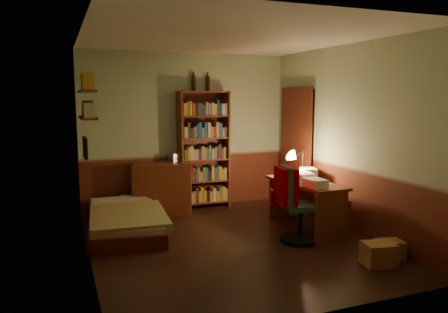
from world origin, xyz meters
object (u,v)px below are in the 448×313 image
object	(u,v)px
office_chair	(300,209)
mini_stereo	(177,157)
desk_lamp	(303,156)
bookshelf	(204,150)
dresser	(163,188)
bed	(126,213)
cardboard_box_a	(379,254)
desk	(305,205)
cardboard_box_b	(390,249)

from	to	relation	value
office_chair	mini_stereo	bearing A→B (deg)	127.83
desk_lamp	office_chair	distance (m)	1.18
bookshelf	office_chair	xyz separation A→B (m)	(0.62, -2.11, -0.55)
mini_stereo	bookshelf	distance (m)	0.47
dresser	bookshelf	distance (m)	0.93
bed	cardboard_box_a	size ratio (longest dim) A/B	5.15
desk_lamp	cardboard_box_a	world-z (taller)	desk_lamp
dresser	mini_stereo	bearing A→B (deg)	43.08
desk	office_chair	bearing A→B (deg)	-133.24
bed	bookshelf	world-z (taller)	bookshelf
cardboard_box_b	desk_lamp	bearing A→B (deg)	94.33
dresser	cardboard_box_a	distance (m)	3.54
dresser	mini_stereo	size ratio (longest dim) A/B	3.75
bed	dresser	xyz separation A→B (m)	(0.71, 0.79, 0.15)
office_chair	cardboard_box_b	distance (m)	1.18
mini_stereo	cardboard_box_b	xyz separation A→B (m)	(1.76, -3.05, -0.78)
mini_stereo	office_chair	world-z (taller)	mini_stereo
dresser	cardboard_box_a	xyz separation A→B (m)	(1.75, -3.06, -0.28)
desk	mini_stereo	bearing A→B (deg)	124.54
bed	desk_lamp	size ratio (longest dim) A/B	2.96
dresser	office_chair	world-z (taller)	office_chair
mini_stereo	cardboard_box_a	world-z (taller)	mini_stereo
bed	mini_stereo	size ratio (longest dim) A/B	7.21
mini_stereo	desk_lamp	xyz separation A→B (m)	(1.62, -1.27, 0.11)
bookshelf	office_chair	bearing A→B (deg)	-78.15
dresser	mini_stereo	world-z (taller)	mini_stereo
desk	cardboard_box_a	bearing A→B (deg)	-92.38
desk_lamp	cardboard_box_a	bearing A→B (deg)	-91.43
cardboard_box_b	desk	bearing A→B (deg)	104.64
desk	dresser	bearing A→B (deg)	131.74
bookshelf	office_chair	distance (m)	2.26
bookshelf	cardboard_box_b	bearing A→B (deg)	-71.06
mini_stereo	bed	bearing A→B (deg)	-154.09
bed	dresser	size ratio (longest dim) A/B	1.92
bookshelf	cardboard_box_a	xyz separation A→B (m)	(1.02, -3.15, -0.86)
dresser	office_chair	size ratio (longest dim) A/B	1.06
dresser	desk	xyz separation A→B (m)	(1.69, -1.59, -0.06)
bookshelf	cardboard_box_b	size ratio (longest dim) A/B	6.70
dresser	office_chair	distance (m)	2.43
cardboard_box_a	cardboard_box_b	xyz separation A→B (m)	(0.28, 0.14, -0.03)
cardboard_box_b	bookshelf	bearing A→B (deg)	113.45
bed	dresser	bearing A→B (deg)	55.53
bed	cardboard_box_b	world-z (taller)	bed
mini_stereo	desk_lamp	size ratio (longest dim) A/B	0.41
bed	office_chair	distance (m)	2.40
office_chair	bed	bearing A→B (deg)	160.46
office_chair	cardboard_box_a	distance (m)	1.16
desk_lamp	desk	bearing A→B (deg)	-112.48
desk_lamp	cardboard_box_b	distance (m)	1.99
bed	cardboard_box_a	bearing A→B (deg)	-35.35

